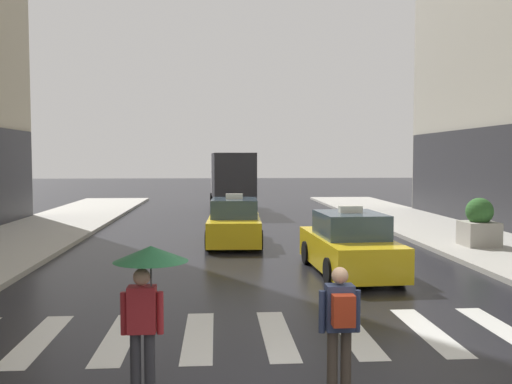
# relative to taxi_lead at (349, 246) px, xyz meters

# --- Properties ---
(crosswalk_markings) EXTENTS (11.30, 2.80, 0.01)m
(crosswalk_markings) POSITION_rel_taxi_lead_xyz_m (-2.50, -5.10, -0.72)
(crosswalk_markings) COLOR silver
(crosswalk_markings) RESTS_ON ground
(taxi_lead) EXTENTS (2.08, 4.61, 1.80)m
(taxi_lead) POSITION_rel_taxi_lead_xyz_m (0.00, 0.00, 0.00)
(taxi_lead) COLOR yellow
(taxi_lead) RESTS_ON ground
(taxi_second) EXTENTS (2.07, 4.60, 1.80)m
(taxi_second) POSITION_rel_taxi_lead_xyz_m (-2.90, 5.31, 0.00)
(taxi_second) COLOR yellow
(taxi_second) RESTS_ON ground
(box_truck) EXTENTS (2.51, 7.62, 3.35)m
(box_truck) POSITION_rel_taxi_lead_xyz_m (-2.67, 17.49, 1.13)
(box_truck) COLOR #2D2D2D
(box_truck) RESTS_ON ground
(pedestrian_with_umbrella) EXTENTS (0.96, 0.96, 1.94)m
(pedestrian_with_umbrella) POSITION_rel_taxi_lead_xyz_m (-4.42, -7.44, 0.79)
(pedestrian_with_umbrella) COLOR #333338
(pedestrian_with_umbrella) RESTS_ON ground
(pedestrian_with_backpack) EXTENTS (0.55, 0.43, 1.65)m
(pedestrian_with_backpack) POSITION_rel_taxi_lead_xyz_m (-1.94, -7.57, 0.25)
(pedestrian_with_backpack) COLOR #473D33
(pedestrian_with_backpack) RESTS_ON ground
(planter_mid_block) EXTENTS (1.10, 1.10, 1.60)m
(planter_mid_block) POSITION_rel_taxi_lead_xyz_m (5.19, 3.33, 0.15)
(planter_mid_block) COLOR #A8A399
(planter_mid_block) RESTS_ON curb_right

